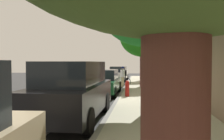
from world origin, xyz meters
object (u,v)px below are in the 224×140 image
cyclist_with_backpack (123,74)px  street_tree_far_end (143,37)px  street_tree_mid_block (147,0)px  parked_suv_black_second (73,90)px  parked_sedan_green_mid (104,82)px  street_tree_corner (142,43)px  parked_sedan_white_far (118,74)px  bicycle_at_curb (121,82)px  fire_hydrant (127,88)px

cyclist_with_backpack → street_tree_far_end: size_ratio=0.32×
street_tree_mid_block → parked_suv_black_second: bearing=-171.5°
parked_sedan_green_mid → street_tree_corner: (2.41, 9.22, 3.13)m
parked_sedan_white_far → bicycle_at_curb: 5.85m
parked_sedan_green_mid → street_tree_mid_block: 7.21m
street_tree_far_end → fire_hydrant: bearing=-100.2°
parked_sedan_green_mid → parked_sedan_white_far: size_ratio=0.99×
street_tree_far_end → fire_hydrant: size_ratio=6.17×
parked_sedan_white_far → street_tree_far_end: (2.50, -7.38, 3.07)m
cyclist_with_backpack → street_tree_mid_block: (1.56, -10.41, 3.06)m
parked_sedan_white_far → street_tree_mid_block: size_ratio=0.81×
parked_sedan_white_far → cyclist_with_backpack: size_ratio=2.70×
street_tree_far_end → street_tree_corner: (0.00, 5.90, 0.06)m
parked_sedan_green_mid → parked_sedan_white_far: bearing=90.5°
bicycle_at_curb → parked_sedan_green_mid: bearing=-97.2°
bicycle_at_curb → fire_hydrant: fire_hydrant is taller
street_tree_mid_block → street_tree_corner: bearing=90.0°
bicycle_at_curb → street_tree_corner: size_ratio=0.34×
street_tree_mid_block → street_tree_far_end: bearing=90.0°
street_tree_far_end → parked_suv_black_second: bearing=-104.3°
cyclist_with_backpack → fire_hydrant: 6.17m
cyclist_with_backpack → parked_suv_black_second: bearing=-94.8°
parked_suv_black_second → street_tree_far_end: 10.32m
parked_sedan_green_mid → street_tree_far_end: 5.12m
cyclist_with_backpack → bicycle_at_curb: bearing=117.0°
bicycle_at_curb → cyclist_with_backpack: (0.22, -0.44, 0.63)m
parked_sedan_green_mid → fire_hydrant: 2.25m
fire_hydrant → cyclist_with_backpack: bearing=96.3°
parked_suv_black_second → street_tree_far_end: (2.46, 9.63, 2.79)m
parked_sedan_white_far → cyclist_with_backpack: bearing=-81.5°
parked_suv_black_second → fire_hydrant: 4.93m
street_tree_far_end → fire_hydrant: (-0.89, -4.97, -3.23)m
bicycle_at_curb → cyclist_with_backpack: bearing=-63.0°
parked_suv_black_second → bicycle_at_curb: size_ratio=2.82×
cyclist_with_backpack → street_tree_mid_block: size_ratio=0.30×
street_tree_far_end → street_tree_corner: size_ratio=1.06×
parked_sedan_white_far → street_tree_far_end: street_tree_far_end is taller
bicycle_at_curb → street_tree_corner: bearing=67.5°
parked_suv_black_second → cyclist_with_backpack: size_ratio=2.86×
street_tree_mid_block → fire_hydrant: (-0.89, 4.29, -3.47)m
cyclist_with_backpack → fire_hydrant: size_ratio=1.97×
parked_suv_black_second → parked_sedan_white_far: parked_suv_black_second is taller
parked_sedan_white_far → fire_hydrant: 12.46m
parked_sedan_green_mid → street_tree_corner: size_ratio=0.90×
parked_suv_black_second → street_tree_mid_block: size_ratio=0.86×
parked_sedan_green_mid → street_tree_far_end: (2.41, 3.32, 3.07)m
parked_suv_black_second → street_tree_corner: (2.46, 15.52, 2.86)m
parked_suv_black_second → parked_sedan_white_far: bearing=90.1°
parked_sedan_green_mid → cyclist_with_backpack: cyclist_with_backpack is taller
cyclist_with_backpack → street_tree_corner: (1.56, 4.75, 2.88)m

